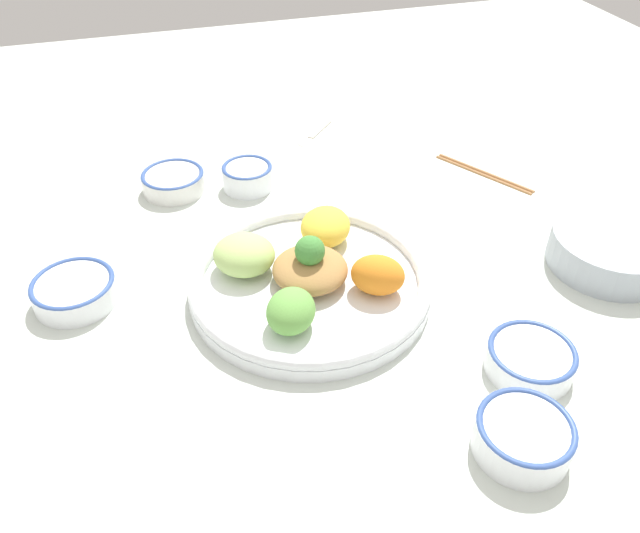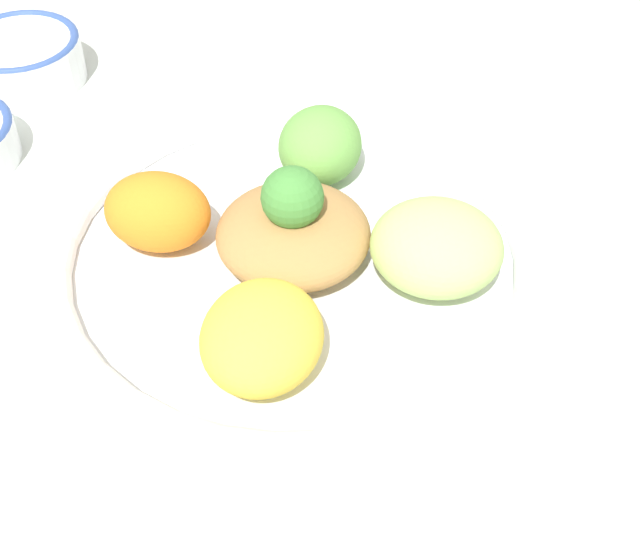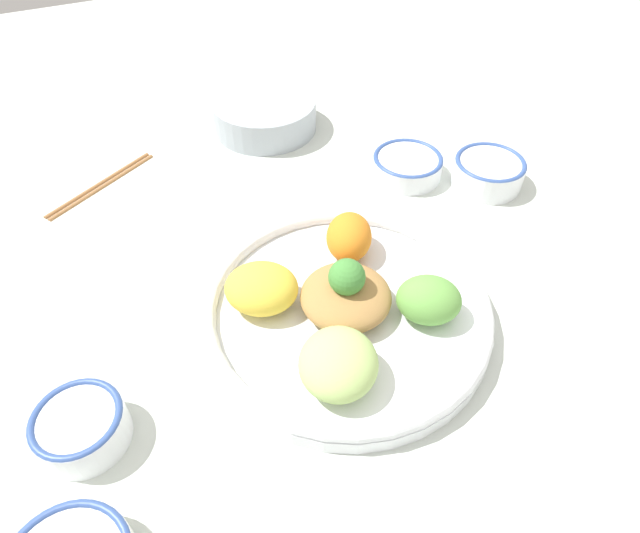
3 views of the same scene
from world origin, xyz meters
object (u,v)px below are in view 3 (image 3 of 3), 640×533
at_px(sauce_bowl_far, 488,171).
at_px(chopsticks_pair_near, 101,184).
at_px(sauce_bowl_red, 81,426).
at_px(side_serving_bowl, 265,113).
at_px(rice_bowl_plain, 407,165).
at_px(salad_platter, 342,307).

distance_m(sauce_bowl_far, chopsticks_pair_near, 0.60).
xyz_separation_m(sauce_bowl_far, chopsticks_pair_near, (-0.55, 0.25, -0.02)).
relative_size(sauce_bowl_red, side_serving_bowl, 0.50).
bearing_deg(sauce_bowl_far, rice_bowl_plain, 144.70).
bearing_deg(sauce_bowl_far, salad_platter, -155.27).
height_order(sauce_bowl_red, sauce_bowl_far, same).
bearing_deg(salad_platter, rice_bowl_plain, 44.55).
relative_size(sauce_bowl_red, sauce_bowl_far, 0.83).
bearing_deg(rice_bowl_plain, side_serving_bowl, 123.85).
bearing_deg(rice_bowl_plain, sauce_bowl_red, -154.63).
relative_size(side_serving_bowl, chopsticks_pair_near, 0.99).
xyz_separation_m(sauce_bowl_far, side_serving_bowl, (-0.25, 0.30, 0.01)).
height_order(sauce_bowl_far, side_serving_bowl, side_serving_bowl).
bearing_deg(salad_platter, sauce_bowl_red, -174.83).
height_order(salad_platter, chopsticks_pair_near, salad_platter).
relative_size(salad_platter, chopsticks_pair_near, 1.91).
distance_m(salad_platter, sauce_bowl_red, 0.30).
relative_size(sauce_bowl_far, chopsticks_pair_near, 0.59).
xyz_separation_m(sauce_bowl_red, chopsticks_pair_near, (0.08, 0.43, -0.02)).
height_order(rice_bowl_plain, side_serving_bowl, side_serving_bowl).
relative_size(sauce_bowl_red, chopsticks_pair_near, 0.49).
xyz_separation_m(side_serving_bowl, chopsticks_pair_near, (-0.29, -0.05, -0.03)).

